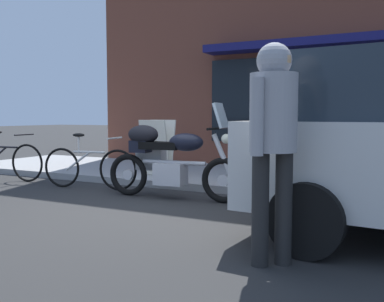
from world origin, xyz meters
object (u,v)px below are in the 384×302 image
Objects in this scene: touring_motorcycle at (167,158)px; second_bicycle_by_cafe at (5,160)px; parked_bicycle at (89,167)px; sandwich_board_sign at (158,147)px; pedestrian_walking at (273,126)px.

touring_motorcycle is 3.61m from second_bicycle_by_cafe.
sandwich_board_sign is at bearing 64.25° from parked_bicycle.
parked_bicycle is at bearing 175.84° from touring_motorcycle.
parked_bicycle is 1.69× the size of sandwich_board_sign.
touring_motorcycle is 2.13× the size of sandwich_board_sign.
parked_bicycle is at bearing 149.68° from pedestrian_walking.
parked_bicycle is 4.48m from pedestrian_walking.
pedestrian_walking is (3.81, -2.23, 0.76)m from parked_bicycle.
pedestrian_walking is 4.75m from sandwich_board_sign.
pedestrian_walking is 1.76× the size of sandwich_board_sign.
parked_bicycle is at bearing -115.75° from sandwich_board_sign.
pedestrian_walking is at bearing -21.06° from second_bicycle_by_cafe.
pedestrian_walking is at bearing -30.32° from parked_bicycle.
sandwich_board_sign is at bearing 24.65° from second_bicycle_by_cafe.
sandwich_board_sign is (0.59, 1.22, 0.26)m from parked_bicycle.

